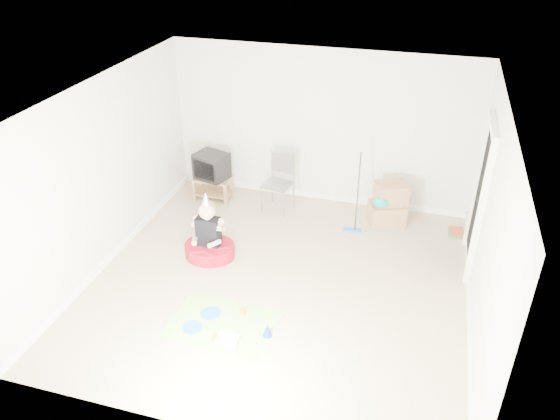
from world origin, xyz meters
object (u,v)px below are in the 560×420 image
(tv_stand, at_px, (213,186))
(folding_chair, at_px, (278,184))
(birthday_cake, at_px, (227,341))
(crt_tv, at_px, (212,166))
(cardboard_boxes, at_px, (388,205))
(seated_woman, at_px, (209,243))

(tv_stand, height_order, folding_chair, folding_chair)
(folding_chair, relative_size, birthday_cake, 3.69)
(crt_tv, distance_m, cardboard_boxes, 3.01)
(seated_woman, bearing_deg, cardboard_boxes, 34.88)
(tv_stand, bearing_deg, folding_chair, -4.13)
(folding_chair, distance_m, seated_woman, 1.70)
(tv_stand, relative_size, cardboard_boxes, 0.92)
(folding_chair, height_order, birthday_cake, folding_chair)
(folding_chair, bearing_deg, tv_stand, 175.87)
(tv_stand, distance_m, cardboard_boxes, 3.00)
(folding_chair, height_order, cardboard_boxes, folding_chair)
(folding_chair, bearing_deg, seated_woman, -110.00)
(folding_chair, relative_size, seated_woman, 0.93)
(tv_stand, relative_size, folding_chair, 0.65)
(seated_woman, height_order, birthday_cake, seated_woman)
(seated_woman, distance_m, birthday_cake, 1.85)
(tv_stand, relative_size, seated_woman, 0.61)
(cardboard_boxes, distance_m, birthday_cake, 3.61)
(tv_stand, height_order, cardboard_boxes, cardboard_boxes)
(tv_stand, xyz_separation_m, birthday_cake, (1.50, -3.28, -0.20))
(tv_stand, relative_size, birthday_cake, 2.39)
(folding_chair, height_order, seated_woman, seated_woman)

